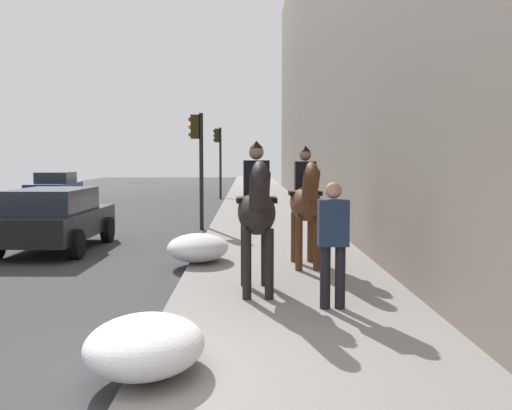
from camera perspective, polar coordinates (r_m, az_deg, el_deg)
sidewalk_slab at (r=5.74m, az=6.23°, el=-16.73°), size 120.00×3.60×0.12m
mounted_horse_near at (r=8.77m, az=0.07°, el=-0.45°), size 2.15×0.62×2.27m
mounted_horse_far at (r=10.98m, az=4.80°, el=0.41°), size 2.15×0.61×2.24m
pedestrian_greeting at (r=7.98m, az=7.41°, el=-3.01°), size 0.26×0.40×1.70m
car_near_lane at (r=14.46m, az=-18.73°, el=-1.16°), size 4.17×2.01×1.44m
car_mid_lane at (r=30.61m, az=-18.73°, el=1.70°), size 4.04×2.07×1.44m
traffic_light_near_curb at (r=17.61m, az=-5.58°, el=5.14°), size 0.20×0.44×3.45m
traffic_light_far_curb at (r=30.74m, az=-3.60°, el=5.17°), size 0.20×0.44×3.69m
snow_pile_near at (r=5.87m, az=-10.62°, el=-13.03°), size 1.47×1.13×0.51m
snow_pile_far at (r=11.70m, az=-5.61°, el=-4.09°), size 1.55×1.19×0.54m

